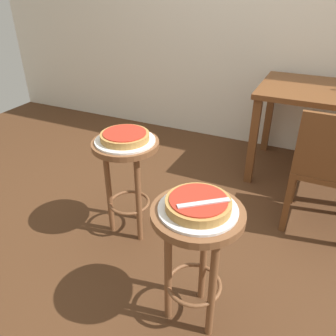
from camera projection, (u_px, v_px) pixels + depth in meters
name	position (u px, v px, depth m)	size (l,w,h in m)	color
ground_plane	(190.00, 234.00, 2.27)	(6.00, 6.00, 0.00)	#4C2D19
stool_foreground	(196.00, 241.00, 1.49)	(0.40, 0.40, 0.66)	brown
serving_plate_foreground	(198.00, 209.00, 1.41)	(0.34, 0.34, 0.01)	silver
pizza_foreground	(198.00, 204.00, 1.39)	(0.28, 0.28, 0.05)	#B78442
stool_middle	(127.00, 166.00, 2.07)	(0.40, 0.40, 0.66)	brown
serving_plate_middle	(125.00, 141.00, 1.99)	(0.36, 0.36, 0.01)	white
pizza_middle	(125.00, 136.00, 1.98)	(0.29, 0.29, 0.05)	#B78442
dining_table	(329.00, 103.00, 2.62)	(1.06, 0.76, 0.75)	brown
wooden_chair	(327.00, 168.00, 2.10)	(0.40, 0.40, 0.85)	brown
pizza_server_knife	(204.00, 203.00, 1.35)	(0.22, 0.02, 0.01)	silver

